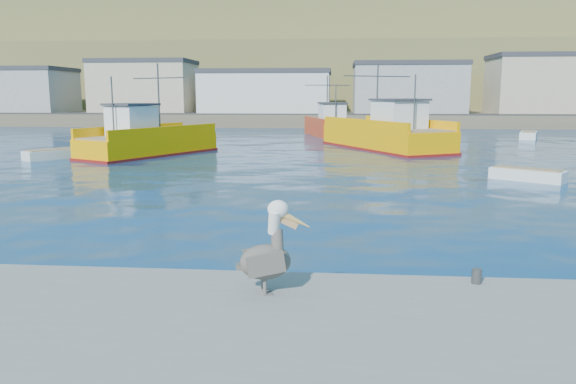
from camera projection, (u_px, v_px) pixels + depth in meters
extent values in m
plane|color=#062250|center=(328.00, 256.00, 14.85)|extent=(260.00, 260.00, 0.00)
cylinder|color=#4C4C4C|center=(477.00, 276.00, 11.14)|extent=(0.20, 0.20, 0.30)
cube|color=brown|center=(336.00, 117.00, 85.38)|extent=(160.00, 30.00, 1.60)
cube|color=brown|center=(337.00, 85.00, 110.01)|extent=(180.00, 40.00, 14.00)
cube|color=brown|center=(337.00, 65.00, 128.78)|extent=(200.00, 40.00, 24.00)
cube|color=#2D2D2D|center=(336.00, 114.00, 74.44)|extent=(150.00, 5.00, 0.10)
cube|color=gray|center=(15.00, 92.00, 83.93)|extent=(16.00, 10.00, 6.00)
cube|color=#333338|center=(13.00, 69.00, 83.37)|extent=(16.32, 10.20, 0.60)
cube|color=tan|center=(145.00, 88.00, 82.13)|extent=(14.00, 9.00, 7.00)
cube|color=#333338|center=(144.00, 62.00, 81.48)|extent=(14.28, 9.18, 0.60)
cube|color=silver|center=(267.00, 94.00, 80.72)|extent=(18.00, 11.00, 5.50)
cube|color=#333338|center=(267.00, 72.00, 80.20)|extent=(18.36, 11.22, 0.60)
cube|color=gray|center=(408.00, 90.00, 78.92)|extent=(15.00, 10.00, 6.50)
cube|color=#333338|center=(408.00, 64.00, 78.31)|extent=(15.30, 10.20, 0.60)
cube|color=tan|center=(555.00, 86.00, 77.12)|extent=(17.00, 9.00, 7.50)
cube|color=#333338|center=(557.00, 56.00, 76.43)|extent=(17.34, 9.18, 0.60)
cube|color=#FFA400|center=(150.00, 145.00, 39.43)|extent=(7.82, 10.90, 1.36)
cube|color=#FFA400|center=(167.00, 132.00, 38.40)|extent=(4.80, 9.24, 0.70)
cube|color=#FFA400|center=(133.00, 130.00, 40.10)|extent=(4.80, 9.24, 0.70)
cube|color=maroon|center=(150.00, 154.00, 39.54)|extent=(7.98, 11.12, 0.25)
cube|color=#8C7251|center=(149.00, 135.00, 39.30)|extent=(7.38, 10.40, 0.10)
cube|color=white|center=(132.00, 121.00, 37.81)|extent=(3.35, 3.43, 2.00)
cube|color=#333338|center=(131.00, 104.00, 37.62)|extent=(3.65, 3.79, 0.15)
cylinder|color=#4C4C4C|center=(159.00, 100.00, 39.76)|extent=(0.16, 0.16, 5.00)
cylinder|color=#4C4C4C|center=(113.00, 108.00, 36.34)|extent=(0.13, 0.13, 4.00)
cylinder|color=#4C4C4C|center=(158.00, 78.00, 39.50)|extent=(4.39, 2.27, 0.08)
cube|color=#FFA400|center=(385.00, 138.00, 44.00)|extent=(9.74, 13.19, 1.64)
cube|color=#FFA400|center=(407.00, 123.00, 44.58)|extent=(6.00, 11.05, 0.70)
cube|color=#FFA400|center=(362.00, 124.00, 43.02)|extent=(6.00, 11.05, 0.70)
cube|color=maroon|center=(384.00, 148.00, 44.13)|extent=(9.93, 13.45, 0.25)
cube|color=#8C7251|center=(385.00, 127.00, 43.85)|extent=(9.19, 12.58, 0.10)
cube|color=white|center=(399.00, 114.00, 41.95)|extent=(4.17, 4.21, 2.00)
cube|color=#333338|center=(400.00, 100.00, 41.76)|extent=(4.54, 4.65, 0.15)
cylinder|color=#4C4C4C|center=(377.00, 95.00, 44.57)|extent=(0.16, 0.16, 5.00)
cylinder|color=#4C4C4C|center=(415.00, 103.00, 40.08)|extent=(0.14, 0.14, 4.00)
cylinder|color=#4C4C4C|center=(378.00, 76.00, 44.32)|extent=(5.43, 2.92, 0.08)
cube|color=red|center=(329.00, 130.00, 58.47)|extent=(5.56, 9.61, 1.18)
cube|color=red|center=(344.00, 121.00, 58.57)|extent=(2.43, 8.63, 0.70)
cube|color=red|center=(314.00, 121.00, 58.05)|extent=(2.43, 8.63, 0.70)
cube|color=#8C7251|center=(329.00, 124.00, 58.36)|extent=(5.20, 9.19, 0.10)
cube|color=white|center=(332.00, 114.00, 56.86)|extent=(2.87, 2.79, 2.00)
cube|color=#333338|center=(332.00, 103.00, 56.67)|extent=(3.10, 3.09, 0.15)
cylinder|color=#4C4C4C|center=(327.00, 100.00, 58.82)|extent=(0.15, 0.15, 5.00)
cylinder|color=#4C4C4C|center=(336.00, 105.00, 55.39)|extent=(0.12, 0.12, 4.00)
cylinder|color=#4C4C4C|center=(327.00, 85.00, 58.56)|extent=(4.62, 1.27, 0.08)
cube|color=silver|center=(54.00, 155.00, 37.16)|extent=(3.24, 3.75, 0.74)
cube|color=#8C7251|center=(53.00, 149.00, 37.09)|extent=(2.80, 3.29, 0.07)
cube|color=silver|center=(527.00, 176.00, 27.83)|extent=(3.52, 3.04, 0.70)
cube|color=#8C7251|center=(528.00, 169.00, 27.76)|extent=(3.09, 2.62, 0.07)
cube|color=silver|center=(528.00, 136.00, 54.24)|extent=(2.78, 4.33, 0.82)
cube|color=#8C7251|center=(529.00, 131.00, 54.17)|extent=(2.35, 3.84, 0.08)
cylinder|color=#595451|center=(265.00, 286.00, 10.49)|extent=(0.09, 0.09, 0.34)
cube|color=#595451|center=(268.00, 294.00, 10.53)|extent=(0.20, 0.18, 0.02)
cylinder|color=#595451|center=(263.00, 283.00, 10.69)|extent=(0.09, 0.09, 0.34)
cube|color=#595451|center=(266.00, 290.00, 10.73)|extent=(0.20, 0.18, 0.02)
ellipsoid|color=#38332D|center=(265.00, 262.00, 10.52)|extent=(1.10, 0.83, 0.67)
cube|color=#38332D|center=(266.00, 265.00, 10.26)|extent=(0.74, 0.28, 0.49)
cube|color=#38332D|center=(262.00, 257.00, 10.76)|extent=(0.74, 0.28, 0.49)
cube|color=#38332D|center=(243.00, 267.00, 10.45)|extent=(0.30, 0.25, 0.14)
cylinder|color=#38332D|center=(277.00, 242.00, 10.50)|extent=(0.32, 0.40, 0.53)
cylinder|color=white|center=(274.00, 222.00, 10.42)|extent=(0.30, 0.39, 0.50)
ellipsoid|color=white|center=(278.00, 209.00, 10.40)|extent=(0.47, 0.40, 0.34)
cone|color=gold|center=(294.00, 219.00, 10.49)|extent=(0.69, 0.35, 0.46)
cube|color=tan|center=(288.00, 222.00, 10.48)|extent=(0.41, 0.17, 0.29)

